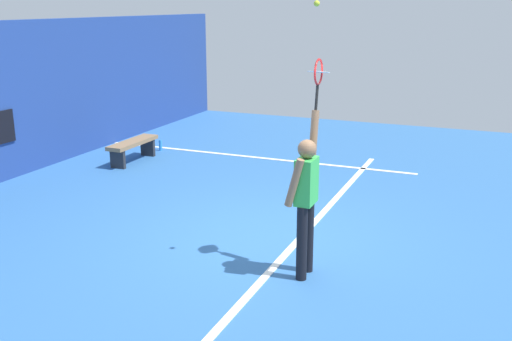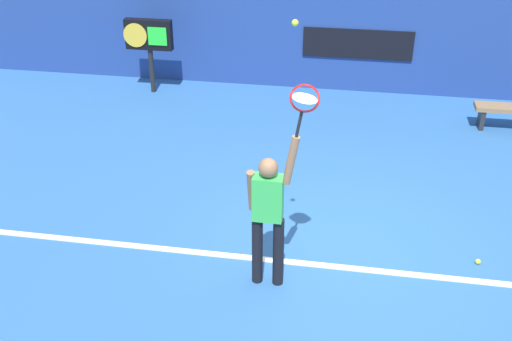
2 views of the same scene
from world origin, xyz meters
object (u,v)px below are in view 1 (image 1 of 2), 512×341
object	(u,v)px
tennis_racket	(318,75)
court_bench	(133,146)
tennis_ball	(317,3)
spare_ball	(308,202)
water_bottle	(160,145)
tennis_player	(306,196)

from	to	relation	value
tennis_racket	court_bench	distance (m)	6.36
tennis_racket	tennis_ball	distance (m)	0.81
tennis_racket	court_bench	bearing A→B (deg)	55.73
tennis_ball	court_bench	world-z (taller)	tennis_ball
court_bench	spare_ball	bearing A→B (deg)	-105.62
tennis_racket	water_bottle	bearing A→B (deg)	48.15
tennis_ball	court_bench	size ratio (longest dim) A/B	0.05
tennis_racket	water_bottle	distance (m)	7.05
tennis_player	tennis_ball	bearing A→B (deg)	0.36
court_bench	water_bottle	bearing A→B (deg)	0.00
spare_ball	tennis_ball	bearing A→B (deg)	-161.64
tennis_racket	water_bottle	size ratio (longest dim) A/B	2.59
tennis_player	tennis_racket	bearing A→B (deg)	-0.68
tennis_racket	tennis_ball	xyz separation A→B (m)	(-0.12, 0.01, 0.80)
spare_ball	tennis_player	bearing A→B (deg)	-163.21
tennis_player	court_bench	distance (m)	6.26
tennis_racket	tennis_ball	size ratio (longest dim) A/B	9.15
tennis_racket	water_bottle	xyz separation A→B (m)	(4.45, 4.97, -2.27)
tennis_ball	water_bottle	size ratio (longest dim) A/B	0.28
tennis_ball	spare_ball	world-z (taller)	tennis_ball
tennis_ball	water_bottle	xyz separation A→B (m)	(4.57, 4.97, -3.07)
spare_ball	court_bench	bearing A→B (deg)	74.38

